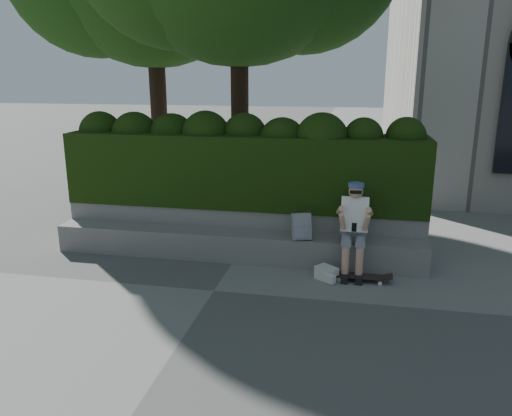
% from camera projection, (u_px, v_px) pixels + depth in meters
% --- Properties ---
extents(ground, '(80.00, 80.00, 0.00)m').
position_uv_depth(ground, '(214.00, 291.00, 6.93)').
color(ground, slate).
rests_on(ground, ground).
extents(bench_ledge, '(6.00, 0.45, 0.45)m').
position_uv_depth(bench_ledge, '(235.00, 246.00, 8.05)').
color(bench_ledge, gray).
rests_on(bench_ledge, ground).
extents(planter_wall, '(6.00, 0.50, 0.75)m').
position_uv_depth(planter_wall, '(241.00, 229.00, 8.46)').
color(planter_wall, gray).
rests_on(planter_wall, ground).
extents(hedge, '(6.00, 1.00, 1.20)m').
position_uv_depth(hedge, '(244.00, 170.00, 8.42)').
color(hedge, black).
rests_on(hedge, planter_wall).
extents(person, '(0.40, 0.76, 1.38)m').
position_uv_depth(person, '(354.00, 225.00, 7.39)').
color(person, gray).
rests_on(person, ground).
extents(skateboard, '(0.83, 0.22, 0.09)m').
position_uv_depth(skateboard, '(360.00, 276.00, 7.24)').
color(skateboard, black).
rests_on(skateboard, ground).
extents(backpack_plaid, '(0.31, 0.24, 0.41)m').
position_uv_depth(backpack_plaid, '(302.00, 226.00, 7.64)').
color(backpack_plaid, '#B7B6BC').
rests_on(backpack_plaid, bench_ledge).
extents(backpack_ground, '(0.37, 0.35, 0.19)m').
position_uv_depth(backpack_ground, '(326.00, 273.00, 7.29)').
color(backpack_ground, silver).
rests_on(backpack_ground, ground).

